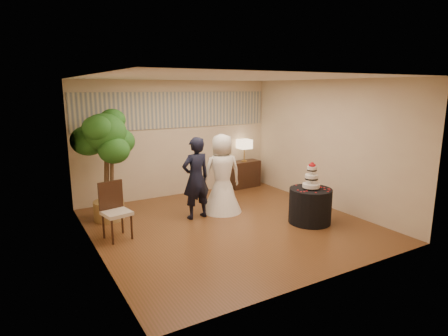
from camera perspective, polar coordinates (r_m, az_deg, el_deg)
floor at (r=7.39m, az=0.90°, el=-8.64°), size 5.00×5.00×0.00m
ceiling at (r=6.91m, az=0.98°, el=13.63°), size 5.00×5.00×0.00m
wall_back at (r=9.22m, az=-7.13°, el=4.43°), size 5.00×0.06×2.80m
wall_front at (r=5.09m, az=15.64°, el=-2.18°), size 5.00×0.06×2.80m
wall_left at (r=6.13m, az=-19.51°, el=-0.03°), size 0.06×5.00×2.80m
wall_right at (r=8.56m, az=15.45°, el=3.50°), size 0.06×5.00×2.80m
mural_border at (r=9.14m, az=-7.19°, el=8.77°), size 4.90×0.02×0.85m
groom at (r=7.55m, az=-4.30°, el=-1.56°), size 0.64×0.46×1.67m
bride at (r=7.93m, az=-0.30°, el=-0.82°), size 0.98×0.98×1.69m
cake_table at (r=7.59m, az=12.98°, el=-5.62°), size 1.06×1.06×0.69m
wedding_cake at (r=7.43m, az=13.20°, el=-1.13°), size 0.34×0.34×0.53m
console at (r=10.05m, az=3.07°, el=-0.93°), size 0.87×0.42×0.71m
table_lamp at (r=9.92m, az=3.11°, el=2.70°), size 0.32×0.32×0.58m
ficus_tree at (r=7.73m, az=-17.53°, el=0.45°), size 1.50×1.50×2.26m
side_chair at (r=6.83m, az=-16.05°, el=-6.37°), size 0.55×0.56×1.01m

